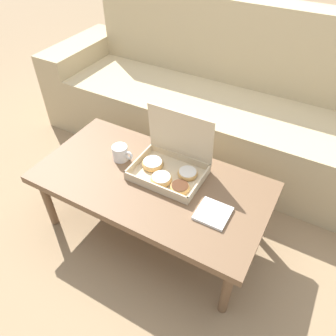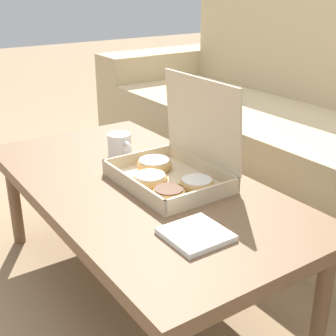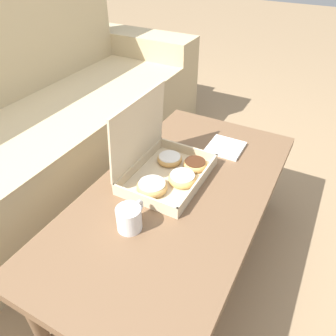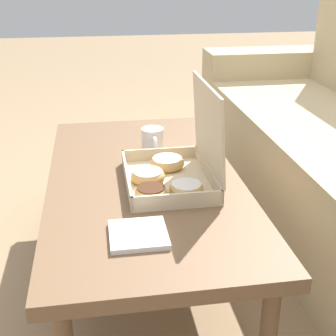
% 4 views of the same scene
% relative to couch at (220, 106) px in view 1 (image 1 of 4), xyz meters
% --- Properties ---
extents(ground_plane, '(12.00, 12.00, 0.00)m').
position_rel_couch_xyz_m(ground_plane, '(0.00, -0.78, -0.33)').
color(ground_plane, '#937756').
extents(couch, '(2.54, 0.75, 0.97)m').
position_rel_couch_xyz_m(couch, '(0.00, 0.00, 0.00)').
color(couch, tan).
rests_on(couch, ground_plane).
extents(coffee_table, '(1.18, 0.61, 0.39)m').
position_rel_couch_xyz_m(coffee_table, '(0.00, -0.91, 0.03)').
color(coffee_table, brown).
rests_on(coffee_table, ground_plane).
extents(pastry_box, '(0.35, 0.27, 0.31)m').
position_rel_couch_xyz_m(pastry_box, '(0.06, -0.83, 0.12)').
color(pastry_box, beige).
rests_on(pastry_box, coffee_table).
extents(coffee_mug, '(0.12, 0.08, 0.08)m').
position_rel_couch_xyz_m(coffee_mug, '(-0.22, -0.85, 0.11)').
color(coffee_mug, white).
rests_on(coffee_mug, coffee_table).
extents(napkin_stack, '(0.14, 0.14, 0.01)m').
position_rel_couch_xyz_m(napkin_stack, '(0.36, -0.96, 0.07)').
color(napkin_stack, white).
rests_on(napkin_stack, coffee_table).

